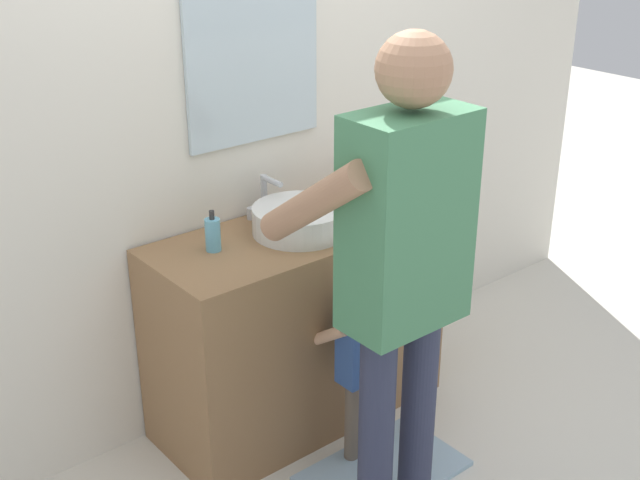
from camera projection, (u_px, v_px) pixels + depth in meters
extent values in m
plane|color=silver|center=(342.00, 443.00, 3.56)|extent=(14.00, 14.00, 0.00)
cube|color=silver|center=(248.00, 103.00, 3.44)|extent=(4.40, 0.08, 2.70)
cube|color=silver|center=(253.00, 57.00, 3.33)|extent=(0.63, 0.02, 0.69)
cube|color=olive|center=(298.00, 325.00, 3.59)|extent=(1.25, 0.54, 0.88)
cylinder|color=silver|center=(300.00, 220.00, 3.37)|extent=(0.38, 0.38, 0.11)
cylinder|color=beige|center=(300.00, 219.00, 3.37)|extent=(0.32, 0.32, 0.09)
cylinder|color=#B7BABF|center=(264.00, 195.00, 3.53)|extent=(0.03, 0.03, 0.18)
cylinder|color=#B7BABF|center=(272.00, 181.00, 3.45)|extent=(0.02, 0.12, 0.02)
cylinder|color=#B7BABF|center=(251.00, 213.00, 3.51)|extent=(0.04, 0.04, 0.05)
cylinder|color=#B7BABF|center=(278.00, 206.00, 3.59)|extent=(0.04, 0.04, 0.05)
cylinder|color=silver|center=(361.00, 192.00, 3.68)|extent=(0.07, 0.07, 0.09)
cylinder|color=blue|center=(360.00, 182.00, 3.65)|extent=(0.02, 0.04, 0.17)
cube|color=white|center=(360.00, 161.00, 3.61)|extent=(0.01, 0.02, 0.02)
cylinder|color=#E5387F|center=(365.00, 181.00, 3.65)|extent=(0.04, 0.02, 0.17)
cube|color=white|center=(365.00, 161.00, 3.62)|extent=(0.01, 0.02, 0.02)
cylinder|color=#66B2D1|center=(213.00, 235.00, 3.21)|extent=(0.06, 0.06, 0.13)
cylinder|color=#2D2D2D|center=(212.00, 215.00, 3.18)|extent=(0.02, 0.02, 0.04)
cube|color=#99B7CC|center=(383.00, 471.00, 3.38)|extent=(0.64, 0.40, 0.02)
cylinder|color=#6B5B4C|center=(352.00, 422.00, 3.37)|extent=(0.06, 0.06, 0.38)
cylinder|color=#6B5B4C|center=(369.00, 413.00, 3.43)|extent=(0.06, 0.06, 0.38)
cube|color=#33569E|center=(362.00, 342.00, 3.25)|extent=(0.19, 0.11, 0.33)
sphere|color=#D8A884|center=(364.00, 290.00, 3.16)|extent=(0.11, 0.11, 0.11)
cylinder|color=#D8A884|center=(327.00, 336.00, 3.24)|extent=(0.05, 0.23, 0.18)
cylinder|color=#D8A884|center=(367.00, 319.00, 3.37)|extent=(0.05, 0.23, 0.18)
cylinder|color=#2D334C|center=(376.00, 434.00, 2.94)|extent=(0.13, 0.13, 0.84)
cylinder|color=#2D334C|center=(418.00, 411.00, 3.06)|extent=(0.13, 0.13, 0.84)
cube|color=#427F56|center=(407.00, 222.00, 2.68)|extent=(0.42, 0.24, 0.73)
sphere|color=#A87A5B|center=(414.00, 69.00, 2.48)|extent=(0.24, 0.24, 0.24)
cylinder|color=#A87A5B|center=(314.00, 203.00, 2.66)|extent=(0.10, 0.50, 0.40)
cylinder|color=#A87A5B|center=(416.00, 173.00, 2.92)|extent=(0.10, 0.50, 0.40)
cylinder|color=orange|center=(377.00, 207.00, 3.14)|extent=(0.01, 0.14, 0.03)
cube|color=white|center=(364.00, 199.00, 3.18)|extent=(0.01, 0.02, 0.02)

